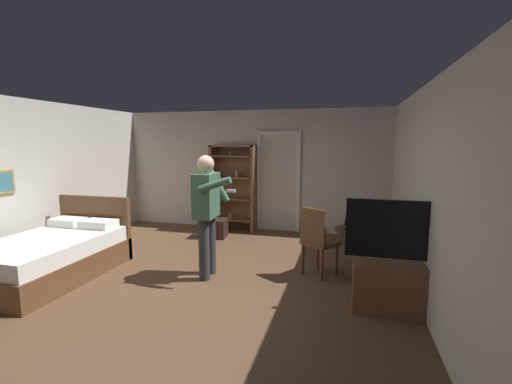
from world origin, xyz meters
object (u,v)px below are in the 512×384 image
Objects in this scene: side_table at (358,245)px; wooden_chair at (317,239)px; suitcase_dark at (213,228)px; bottle_on_table at (370,223)px; bed at (53,255)px; tv_flatscreen at (396,277)px; bookshelf at (233,185)px; laptop at (357,226)px; person_blue_shirt at (207,207)px.

wooden_chair reaches higher than side_table.
bottle_on_table is at bearing -34.03° from suitcase_dark.
tv_flatscreen reaches higher than bed.
bed is at bearing -166.07° from side_table.
side_table is (-0.38, 0.92, 0.08)m from tv_flatscreen.
tv_flatscreen is (2.94, -3.08, -0.60)m from bookshelf.
wooden_chair is at bearing -174.63° from laptop.
bookshelf is at bearing 100.92° from person_blue_shirt.
laptop is at bearing 115.26° from tv_flatscreen.
side_table is at bearing -33.93° from suitcase_dark.
tv_flatscreen is 1.29× the size of wooden_chair.
bottle_on_table is (0.17, -0.04, 0.07)m from laptop.
wooden_chair is (-0.57, -0.09, 0.07)m from side_table.
tv_flatscreen is (4.58, 0.12, 0.09)m from bed.
suitcase_dark is at bearing 144.88° from wooden_chair.
suitcase_dark is at bearing -105.84° from bookshelf.
side_table is 2.17m from person_blue_shirt.
bookshelf is at bearing 62.87° from bed.
suitcase_dark is (-2.90, 1.53, -0.64)m from bottle_on_table.
bottle_on_table is at bearing -39.68° from bookshelf.
bed is 2.03× the size of wooden_chair.
bed is 3.78× the size of suitcase_dark.
tv_flatscreen is 4.49× the size of bottle_on_table.
bed is 2.88m from suitcase_dark.
bed reaches higher than laptop.
laptop is 2.08m from person_blue_shirt.
bookshelf reaches higher than side_table.
side_table is at bearing 52.03° from laptop.
bookshelf is 3.36m from laptop.
bookshelf is (1.64, 3.20, 0.69)m from bed.
bookshelf is at bearing 139.85° from side_table.
person_blue_shirt is at bearing -79.08° from bookshelf.
wooden_chair is (-0.53, -0.05, -0.21)m from laptop.
bookshelf reaches higher than suitcase_dark.
suitcase_dark is (-2.73, 1.49, -0.57)m from laptop.
bookshelf reaches higher than wooden_chair.
side_table is 1.99× the size of laptop.
bookshelf is at bearing 133.69° from tv_flatscreen.
bed is at bearing -126.22° from suitcase_dark.
wooden_chair reaches higher than suitcase_dark.
tv_flatscreen is 0.74× the size of person_blue_shirt.
bottle_on_table is (4.34, 0.96, 0.52)m from bed.
tv_flatscreen is 3.94m from suitcase_dark.
bed reaches higher than wooden_chair.
tv_flatscreen is 1.00m from side_table.
tv_flatscreen reaches higher than suitcase_dark.
tv_flatscreen is at bearing -74.08° from bottle_on_table.
side_table is 0.28m from laptop.
bookshelf is 5.22× the size of laptop.
bed is 1.17× the size of person_blue_shirt.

